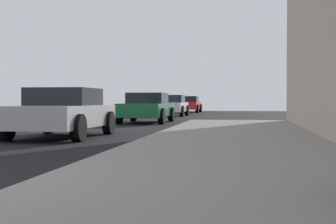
# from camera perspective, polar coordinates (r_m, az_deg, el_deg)

# --- Properties ---
(sidewalk) EXTENTS (4.00, 32.00, 0.15)m
(sidewalk) POSITION_cam_1_polar(r_m,az_deg,el_deg) (4.57, 6.68, -9.71)
(sidewalk) COLOR gray
(sidewalk) RESTS_ON ground_plane
(car_silver) EXTENTS (1.98, 4.03, 1.27)m
(car_silver) POSITION_cam_1_polar(r_m,az_deg,el_deg) (13.09, -12.00, -0.02)
(car_silver) COLOR #B7B7BF
(car_silver) RESTS_ON ground_plane
(car_green) EXTENTS (1.95, 4.16, 1.27)m
(car_green) POSITION_cam_1_polar(r_m,az_deg,el_deg) (21.17, -2.44, 0.52)
(car_green) COLOR #196638
(car_green) RESTS_ON ground_plane
(car_white) EXTENTS (1.97, 4.06, 1.27)m
(car_white) POSITION_cam_1_polar(r_m,az_deg,el_deg) (30.04, 0.27, 0.77)
(car_white) COLOR white
(car_white) RESTS_ON ground_plane
(car_red) EXTENTS (2.02, 4.40, 1.27)m
(car_red) POSITION_cam_1_polar(r_m,az_deg,el_deg) (38.67, 2.24, 0.90)
(car_red) COLOR red
(car_red) RESTS_ON ground_plane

